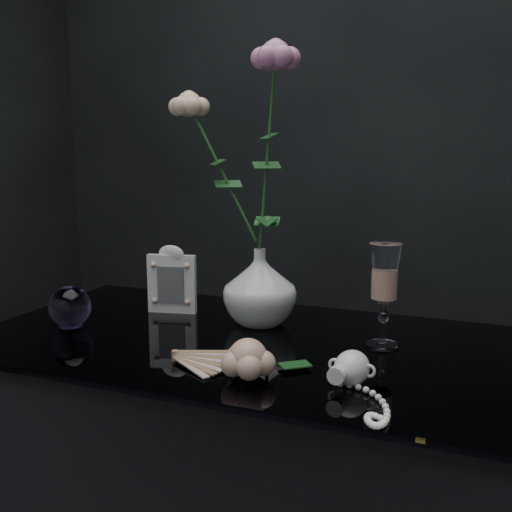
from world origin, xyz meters
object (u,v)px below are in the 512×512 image
at_px(picture_frame, 172,279).
at_px(pearl_jar, 352,366).
at_px(paperweight, 70,307).
at_px(vase, 260,287).
at_px(wine_glass, 384,296).
at_px(loose_rose, 248,359).

relative_size(picture_frame, pearl_jar, 0.77).
distance_m(picture_frame, paperweight, 0.23).
height_order(vase, paperweight, vase).
distance_m(wine_glass, paperweight, 0.64).
xyz_separation_m(picture_frame, loose_rose, (0.31, -0.30, -0.04)).
relative_size(paperweight, pearl_jar, 0.43).
relative_size(wine_glass, picture_frame, 1.27).
height_order(picture_frame, paperweight, picture_frame).
distance_m(wine_glass, picture_frame, 0.49).
bearing_deg(vase, picture_frame, 177.24).
distance_m(picture_frame, loose_rose, 0.44).
bearing_deg(paperweight, pearl_jar, -7.52).
xyz_separation_m(vase, wine_glass, (0.27, -0.05, 0.02)).
bearing_deg(pearl_jar, vase, 141.12).
distance_m(vase, loose_rose, 0.31).
height_order(vase, pearl_jar, vase).
relative_size(vase, wine_glass, 0.82).
bearing_deg(picture_frame, wine_glass, -18.63).
bearing_deg(loose_rose, vase, 98.52).
bearing_deg(pearl_jar, picture_frame, 156.59).
bearing_deg(picture_frame, loose_rose, -55.63).
xyz_separation_m(vase, loose_rose, (0.10, -0.29, -0.05)).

